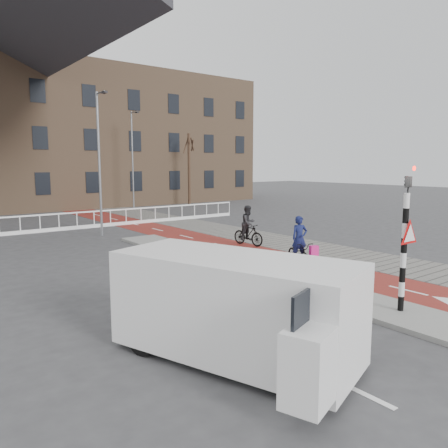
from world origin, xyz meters
TOP-DOWN VIEW (x-y plane):
  - ground at (0.00, 0.00)m, footprint 120.00×120.00m
  - bike_lane at (1.50, 10.00)m, footprint 2.50×60.00m
  - sidewalk at (4.30, 10.00)m, footprint 3.00×60.00m
  - curb_island at (-0.70, 4.00)m, footprint 1.80×16.00m
  - traffic_signal at (-0.60, -2.02)m, footprint 0.80×0.80m
  - bollard at (-0.91, -0.15)m, footprint 0.12×0.12m
  - cyclist_near at (1.22, 3.03)m, footprint 1.19×1.84m
  - cyclist_far at (2.45, 7.28)m, footprint 0.85×1.73m
  - van at (-5.36, -1.41)m, footprint 3.27×4.96m
  - railing at (-5.00, 17.00)m, footprint 28.00×0.10m
  - tree_right at (10.87, 25.13)m, footprint 0.24×0.24m
  - streetlight_near at (-1.77, 13.94)m, footprint 0.12×0.12m
  - streetlight_right at (5.22, 24.63)m, footprint 0.12×0.12m

SIDE VIEW (x-z plane):
  - ground at x=0.00m, z-range 0.00..0.00m
  - bike_lane at x=1.50m, z-range 0.00..0.01m
  - sidewalk at x=4.30m, z-range 0.00..0.01m
  - curb_island at x=-0.70m, z-range 0.00..0.12m
  - railing at x=-5.00m, z-range -0.19..0.80m
  - bollard at x=-0.91m, z-range 0.12..0.87m
  - cyclist_near at x=1.22m, z-range -0.29..1.54m
  - cyclist_far at x=2.45m, z-range -0.15..1.67m
  - van at x=-5.36m, z-range 0.05..2.04m
  - traffic_signal at x=-0.60m, z-range 0.15..3.83m
  - tree_right at x=10.87m, z-range 0.00..6.31m
  - streetlight_near at x=-1.77m, z-range 0.00..7.21m
  - streetlight_right at x=5.22m, z-range 0.00..7.74m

